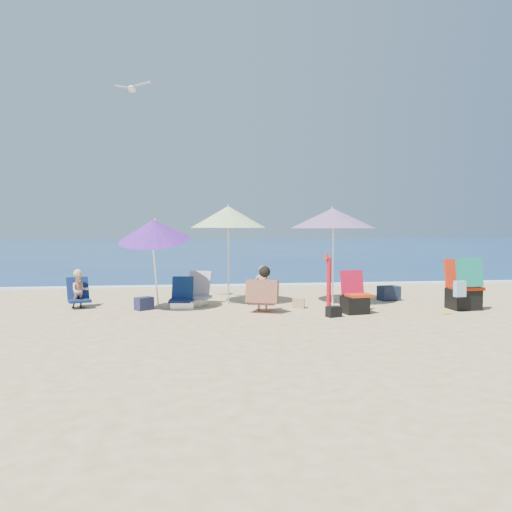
{
  "coord_description": "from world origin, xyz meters",
  "views": [
    {
      "loc": [
        -1.72,
        -9.77,
        1.67
      ],
      "look_at": [
        -0.3,
        1.0,
        1.1
      ],
      "focal_mm": 35.82,
      "sensor_mm": 36.0,
      "label": 1
    }
  ],
  "objects": [
    {
      "name": "bag_navy_a",
      "position": [
        -2.65,
        0.94,
        0.13
      ],
      "size": [
        0.42,
        0.4,
        0.26
      ],
      "color": "#1B213C",
      "rests_on": "ground"
    },
    {
      "name": "bag_tan",
      "position": [
        0.58,
        0.77,
        0.1
      ],
      "size": [
        0.29,
        0.24,
        0.21
      ],
      "color": "tan",
      "rests_on": "ground"
    },
    {
      "name": "orange_item",
      "position": [
        3.28,
        -0.42,
        0.01
      ],
      "size": [
        0.22,
        0.14,
        0.03
      ],
      "color": "orange",
      "rests_on": "ground"
    },
    {
      "name": "bag_navy_b",
      "position": [
        2.93,
        1.64,
        0.17
      ],
      "size": [
        0.51,
        0.41,
        0.34
      ],
      "color": "#182034",
      "rests_on": "ground"
    },
    {
      "name": "person_center",
      "position": [
        -0.25,
        0.36,
        0.46
      ],
      "size": [
        0.73,
        0.78,
        0.94
      ],
      "color": "tan",
      "rests_on": "ground"
    },
    {
      "name": "foam",
      "position": [
        0.0,
        5.1,
        0.02
      ],
      "size": [
        120.0,
        0.5,
        0.04
      ],
      "color": "white",
      "rests_on": "ground"
    },
    {
      "name": "person_left",
      "position": [
        -4.03,
        1.41,
        0.37
      ],
      "size": [
        0.61,
        0.7,
        0.82
      ],
      "color": "tan",
      "rests_on": "ground"
    },
    {
      "name": "umbrella_blue",
      "position": [
        -2.43,
        0.87,
        1.65
      ],
      "size": [
        1.8,
        1.84,
        2.02
      ],
      "color": "white",
      "rests_on": "ground"
    },
    {
      "name": "ground",
      "position": [
        0.0,
        0.0,
        0.0
      ],
      "size": [
        120.0,
        120.0,
        0.0
      ],
      "color": "#D8BC84",
      "rests_on": "ground"
    },
    {
      "name": "chair_rainbow",
      "position": [
        -1.59,
        1.53,
        0.19
      ],
      "size": [
        0.78,
        0.85,
        0.73
      ],
      "color": "#C26A44",
      "rests_on": "ground"
    },
    {
      "name": "seagull",
      "position": [
        -2.9,
        1.6,
        4.69
      ],
      "size": [
        0.81,
        0.66,
        0.14
      ],
      "color": "silver"
    },
    {
      "name": "bag_black_a",
      "position": [
        -0.27,
        1.42,
        0.1
      ],
      "size": [
        0.32,
        0.26,
        0.21
      ],
      "color": "black",
      "rests_on": "ground"
    },
    {
      "name": "chair_navy",
      "position": [
        -1.86,
        1.13,
        0.17
      ],
      "size": [
        0.56,
        0.63,
        0.65
      ],
      "color": "#0B163F",
      "rests_on": "ground"
    },
    {
      "name": "umbrella_striped",
      "position": [
        -0.85,
        1.53,
        1.94
      ],
      "size": [
        1.81,
        1.81,
        2.22
      ],
      "color": "silver",
      "rests_on": "ground"
    },
    {
      "name": "sea",
      "position": [
        0.0,
        45.0,
        -0.05
      ],
      "size": [
        120.0,
        80.0,
        0.12
      ],
      "color": "navy",
      "rests_on": "ground"
    },
    {
      "name": "umbrella_turquoise",
      "position": [
        1.47,
        1.31,
        1.91
      ],
      "size": [
        2.08,
        2.08,
        2.18
      ],
      "color": "white",
      "rests_on": "ground"
    },
    {
      "name": "furled_umbrella",
      "position": [
        1.05,
        0.14,
        0.67
      ],
      "size": [
        0.18,
        0.15,
        1.22
      ],
      "color": "red",
      "rests_on": "ground"
    },
    {
      "name": "bag_black_b",
      "position": [
        1.01,
        -0.4,
        0.1
      ],
      "size": [
        0.31,
        0.26,
        0.2
      ],
      "color": "black",
      "rests_on": "ground"
    },
    {
      "name": "camp_chair_left",
      "position": [
        1.54,
        -0.03,
        0.25
      ],
      "size": [
        0.61,
        0.56,
        0.84
      ],
      "color": "red",
      "rests_on": "ground"
    },
    {
      "name": "camp_chair_right",
      "position": [
        3.95,
        0.13,
        0.4
      ],
      "size": [
        0.76,
        0.79,
        1.1
      ],
      "color": "#9F210B",
      "rests_on": "ground"
    }
  ]
}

